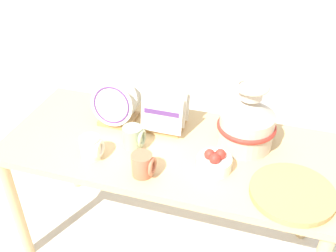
% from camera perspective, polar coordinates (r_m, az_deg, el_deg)
% --- Properties ---
extents(ground_plane, '(14.00, 14.00, 0.00)m').
position_cam_1_polar(ground_plane, '(2.35, -0.00, -16.64)').
color(ground_plane, silver).
extents(display_table, '(1.55, 0.67, 0.71)m').
position_cam_1_polar(display_table, '(1.90, -0.00, -4.82)').
color(display_table, tan).
rests_on(display_table, ground_plane).
extents(ceramic_vase, '(0.27, 0.27, 0.32)m').
position_cam_1_polar(ceramic_vase, '(1.81, 11.44, 0.80)').
color(ceramic_vase, beige).
rests_on(ceramic_vase, display_table).
extents(dish_rack_round_plates, '(0.22, 0.19, 0.24)m').
position_cam_1_polar(dish_rack_round_plates, '(1.97, -7.45, 2.92)').
color(dish_rack_round_plates, tan).
rests_on(dish_rack_round_plates, display_table).
extents(dish_rack_square_plates, '(0.20, 0.18, 0.23)m').
position_cam_1_polar(dish_rack_square_plates, '(1.92, -0.30, 1.82)').
color(dish_rack_square_plates, tan).
rests_on(dish_rack_square_plates, display_table).
extents(wicker_charger_stack, '(0.34, 0.34, 0.03)m').
position_cam_1_polar(wicker_charger_stack, '(1.67, 17.61, -9.24)').
color(wicker_charger_stack, tan).
rests_on(wicker_charger_stack, display_table).
extents(mug_sage_glaze, '(0.10, 0.09, 0.10)m').
position_cam_1_polar(mug_sage_glaze, '(1.82, -4.99, -1.61)').
color(mug_sage_glaze, '#9EB28E').
rests_on(mug_sage_glaze, display_table).
extents(mug_cream_glaze, '(0.10, 0.09, 0.10)m').
position_cam_1_polar(mug_cream_glaze, '(1.78, -11.05, -3.10)').
color(mug_cream_glaze, silver).
rests_on(mug_cream_glaze, display_table).
extents(mug_terracotta_glaze, '(0.10, 0.09, 0.10)m').
position_cam_1_polar(mug_terracotta_glaze, '(1.66, -3.63, -5.66)').
color(mug_terracotta_glaze, '#B76647').
rests_on(mug_terracotta_glaze, display_table).
extents(fruit_bowl, '(0.15, 0.15, 0.10)m').
position_cam_1_polar(fruit_bowl, '(1.71, 6.74, -5.19)').
color(fruit_bowl, silver).
rests_on(fruit_bowl, display_table).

